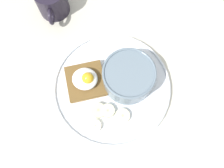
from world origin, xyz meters
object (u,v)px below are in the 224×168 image
at_px(oatmeal_bowl, 128,77).
at_px(banana_slice_left, 95,126).
at_px(banana_slice_front, 110,111).
at_px(coffee_mug, 52,1).
at_px(toast_slice, 86,81).
at_px(banana_slice_right, 98,111).
at_px(poached_egg, 86,78).
at_px(banana_slice_back, 123,116).

bearing_deg(oatmeal_bowl, banana_slice_left, 64.16).
xyz_separation_m(banana_slice_front, coffee_mug, (0.20, -0.26, 0.02)).
xyz_separation_m(oatmeal_bowl, toast_slice, (0.10, 0.02, -0.02)).
distance_m(banana_slice_front, coffee_mug, 0.33).
relative_size(toast_slice, banana_slice_right, 2.37).
bearing_deg(banana_slice_front, poached_egg, -43.73).
xyz_separation_m(oatmeal_bowl, banana_slice_right, (0.06, 0.08, -0.02)).
xyz_separation_m(oatmeal_bowl, banana_slice_front, (0.03, 0.08, -0.02)).
xyz_separation_m(poached_egg, banana_slice_back, (-0.10, 0.07, -0.02)).
bearing_deg(poached_egg, toast_slice, 5.04).
bearing_deg(banana_slice_front, coffee_mug, -52.90).
bearing_deg(coffee_mug, banana_slice_right, 122.95).
height_order(banana_slice_back, coffee_mug, coffee_mug).
bearing_deg(toast_slice, banana_slice_left, 112.26).
relative_size(banana_slice_front, banana_slice_back, 0.94).
relative_size(banana_slice_front, banana_slice_left, 1.16).
height_order(oatmeal_bowl, toast_slice, oatmeal_bowl).
height_order(toast_slice, banana_slice_back, toast_slice).
distance_m(toast_slice, coffee_mug, 0.24).
distance_m(poached_egg, banana_slice_right, 0.08).
xyz_separation_m(oatmeal_bowl, banana_slice_left, (0.06, 0.12, -0.03)).
bearing_deg(poached_egg, oatmeal_bowl, -170.20).
distance_m(oatmeal_bowl, banana_slice_back, 0.09).
bearing_deg(toast_slice, banana_slice_right, 122.49).
distance_m(toast_slice, banana_slice_right, 0.08).
height_order(oatmeal_bowl, banana_slice_front, oatmeal_bowl).
relative_size(oatmeal_bowl, banana_slice_back, 2.47).
bearing_deg(banana_slice_left, banana_slice_front, -125.59).
height_order(banana_slice_left, banana_slice_back, same).
bearing_deg(banana_slice_back, banana_slice_right, -3.06).
relative_size(toast_slice, poached_egg, 1.95).
relative_size(banana_slice_back, coffee_mug, 0.43).
height_order(poached_egg, banana_slice_right, poached_egg).
height_order(toast_slice, banana_slice_left, toast_slice).
bearing_deg(banana_slice_left, toast_slice, -67.74).
xyz_separation_m(banana_slice_left, banana_slice_back, (-0.06, -0.03, 0.00)).
relative_size(banana_slice_left, banana_slice_right, 0.81).
bearing_deg(toast_slice, oatmeal_bowl, -170.28).
bearing_deg(banana_slice_back, oatmeal_bowl, -89.84).
bearing_deg(banana_slice_left, poached_egg, -68.58).
xyz_separation_m(toast_slice, banana_slice_left, (-0.04, 0.10, -0.00)).
height_order(oatmeal_bowl, banana_slice_right, oatmeal_bowl).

